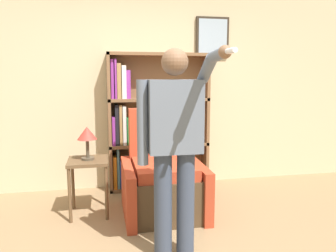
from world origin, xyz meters
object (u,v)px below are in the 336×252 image
object	(u,v)px
person_standing	(174,141)
side_table	(88,170)
bookcase	(147,123)
table_lamp	(87,135)
armchair	(162,180)

from	to	relation	value
person_standing	side_table	distance (m)	1.38
bookcase	table_lamp	world-z (taller)	bookcase
armchair	table_lamp	size ratio (longest dim) A/B	3.17
bookcase	table_lamp	distance (m)	1.07
bookcase	table_lamp	size ratio (longest dim) A/B	5.04
person_standing	side_table	world-z (taller)	person_standing
armchair	person_standing	xyz separation A→B (m)	(-0.07, -0.98, 0.65)
bookcase	armchair	distance (m)	0.99
person_standing	armchair	bearing A→B (deg)	85.77
table_lamp	armchair	bearing A→B (deg)	-4.94
armchair	table_lamp	xyz separation A→B (m)	(-0.81, 0.07, 0.53)
side_table	table_lamp	xyz separation A→B (m)	(-0.00, 0.00, 0.38)
armchair	person_standing	world-z (taller)	person_standing
armchair	bookcase	bearing A→B (deg)	93.78
armchair	side_table	size ratio (longest dim) A/B	1.84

